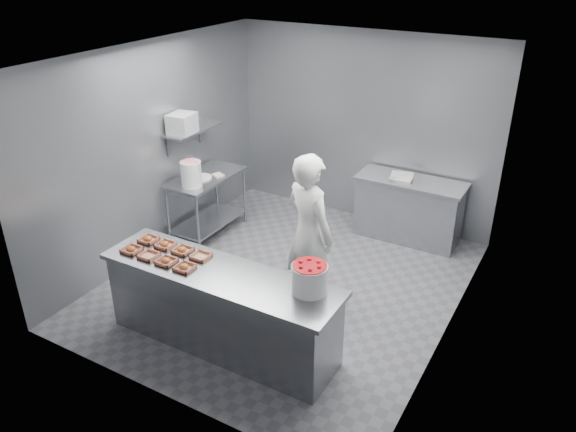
{
  "coord_description": "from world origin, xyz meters",
  "views": [
    {
      "loc": [
        2.97,
        -5.15,
        3.9
      ],
      "look_at": [
        0.14,
        -0.2,
        1.06
      ],
      "focal_mm": 35.0,
      "sensor_mm": 36.0,
      "label": 1
    }
  ],
  "objects_px": {
    "tray_2": "(166,261)",
    "glaze_bucket": "(191,173)",
    "tray_7": "(201,256)",
    "strawberry_tub": "(310,277)",
    "tray_1": "(149,255)",
    "tray_4": "(148,239)",
    "worker": "(309,233)",
    "tray_5": "(165,245)",
    "service_counter": "(221,308)",
    "tray_6": "(182,250)",
    "prep_table": "(207,196)",
    "tray_0": "(131,249)",
    "tray_3": "(184,267)",
    "back_counter": "(408,209)",
    "appliance": "(182,123)"
  },
  "relations": [
    {
      "from": "prep_table",
      "to": "tray_3",
      "type": "relative_size",
      "value": 6.4
    },
    {
      "from": "tray_0",
      "to": "strawberry_tub",
      "type": "distance_m",
      "value": 2.02
    },
    {
      "from": "tray_6",
      "to": "tray_7",
      "type": "relative_size",
      "value": 1.0
    },
    {
      "from": "tray_7",
      "to": "strawberry_tub",
      "type": "distance_m",
      "value": 1.28
    },
    {
      "from": "tray_2",
      "to": "glaze_bucket",
      "type": "xyz_separation_m",
      "value": [
        -1.03,
        1.71,
        0.16
      ]
    },
    {
      "from": "tray_7",
      "to": "worker",
      "type": "bearing_deg",
      "value": 51.91
    },
    {
      "from": "back_counter",
      "to": "tray_1",
      "type": "relative_size",
      "value": 8.01
    },
    {
      "from": "worker",
      "to": "tray_5",
      "type": "bearing_deg",
      "value": 59.35
    },
    {
      "from": "prep_table",
      "to": "tray_4",
      "type": "xyz_separation_m",
      "value": [
        0.6,
        -1.82,
        0.33
      ]
    },
    {
      "from": "service_counter",
      "to": "back_counter",
      "type": "xyz_separation_m",
      "value": [
        0.9,
        3.25,
        -0.0
      ]
    },
    {
      "from": "back_counter",
      "to": "tray_5",
      "type": "relative_size",
      "value": 8.01
    },
    {
      "from": "tray_7",
      "to": "glaze_bucket",
      "type": "xyz_separation_m",
      "value": [
        -1.27,
        1.45,
        0.16
      ]
    },
    {
      "from": "back_counter",
      "to": "tray_1",
      "type": "bearing_deg",
      "value": -116.81
    },
    {
      "from": "tray_4",
      "to": "tray_1",
      "type": "bearing_deg",
      "value": -46.99
    },
    {
      "from": "tray_6",
      "to": "strawberry_tub",
      "type": "height_order",
      "value": "strawberry_tub"
    },
    {
      "from": "prep_table",
      "to": "tray_1",
      "type": "relative_size",
      "value": 6.4
    },
    {
      "from": "tray_2",
      "to": "tray_4",
      "type": "relative_size",
      "value": 1.0
    },
    {
      "from": "tray_5",
      "to": "tray_7",
      "type": "xyz_separation_m",
      "value": [
        0.48,
        0.0,
        -0.0
      ]
    },
    {
      "from": "tray_4",
      "to": "tray_7",
      "type": "relative_size",
      "value": 1.0
    },
    {
      "from": "prep_table",
      "to": "strawberry_tub",
      "type": "xyz_separation_m",
      "value": [
        2.59,
        -1.8,
        0.46
      ]
    },
    {
      "from": "service_counter",
      "to": "tray_4",
      "type": "xyz_separation_m",
      "value": [
        -1.05,
        0.13,
        0.47
      ]
    },
    {
      "from": "tray_4",
      "to": "appliance",
      "type": "height_order",
      "value": "appliance"
    },
    {
      "from": "tray_1",
      "to": "glaze_bucket",
      "type": "height_order",
      "value": "glaze_bucket"
    },
    {
      "from": "tray_1",
      "to": "glaze_bucket",
      "type": "bearing_deg",
      "value": 114.73
    },
    {
      "from": "tray_6",
      "to": "prep_table",
      "type": "bearing_deg",
      "value": 120.65
    },
    {
      "from": "tray_3",
      "to": "tray_4",
      "type": "xyz_separation_m",
      "value": [
        -0.72,
        0.26,
        0.0
      ]
    },
    {
      "from": "appliance",
      "to": "tray_7",
      "type": "bearing_deg",
      "value": -53.9
    },
    {
      "from": "tray_1",
      "to": "tray_3",
      "type": "distance_m",
      "value": 0.48
    },
    {
      "from": "tray_6",
      "to": "strawberry_tub",
      "type": "bearing_deg",
      "value": 0.75
    },
    {
      "from": "tray_1",
      "to": "tray_6",
      "type": "distance_m",
      "value": 0.35
    },
    {
      "from": "strawberry_tub",
      "to": "glaze_bucket",
      "type": "bearing_deg",
      "value": 150.59
    },
    {
      "from": "tray_1",
      "to": "worker",
      "type": "distance_m",
      "value": 1.75
    },
    {
      "from": "back_counter",
      "to": "strawberry_tub",
      "type": "bearing_deg",
      "value": -89.22
    },
    {
      "from": "back_counter",
      "to": "worker",
      "type": "xyz_separation_m",
      "value": [
        -0.46,
        -2.15,
        0.49
      ]
    },
    {
      "from": "service_counter",
      "to": "appliance",
      "type": "distance_m",
      "value": 2.81
    },
    {
      "from": "tray_6",
      "to": "tray_7",
      "type": "xyz_separation_m",
      "value": [
        0.24,
        0.0,
        -0.0
      ]
    },
    {
      "from": "service_counter",
      "to": "tray_1",
      "type": "xyz_separation_m",
      "value": [
        -0.81,
        -0.13,
        0.47
      ]
    },
    {
      "from": "service_counter",
      "to": "glaze_bucket",
      "type": "xyz_separation_m",
      "value": [
        -1.6,
        1.58,
        0.63
      ]
    },
    {
      "from": "tray_3",
      "to": "tray_4",
      "type": "bearing_deg",
      "value": 160.11
    },
    {
      "from": "service_counter",
      "to": "tray_0",
      "type": "distance_m",
      "value": 1.16
    },
    {
      "from": "tray_5",
      "to": "tray_7",
      "type": "distance_m",
      "value": 0.48
    },
    {
      "from": "service_counter",
      "to": "tray_7",
      "type": "distance_m",
      "value": 0.59
    },
    {
      "from": "tray_2",
      "to": "tray_4",
      "type": "bearing_deg",
      "value": 151.51
    },
    {
      "from": "tray_0",
      "to": "prep_table",
      "type": "bearing_deg",
      "value": 106.05
    },
    {
      "from": "tray_1",
      "to": "tray_4",
      "type": "distance_m",
      "value": 0.36
    },
    {
      "from": "glaze_bucket",
      "to": "tray_0",
      "type": "bearing_deg",
      "value": -72.33
    },
    {
      "from": "back_counter",
      "to": "glaze_bucket",
      "type": "bearing_deg",
      "value": -146.24
    },
    {
      "from": "tray_7",
      "to": "worker",
      "type": "height_order",
      "value": "worker"
    },
    {
      "from": "strawberry_tub",
      "to": "appliance",
      "type": "distance_m",
      "value": 3.25
    },
    {
      "from": "service_counter",
      "to": "back_counter",
      "type": "distance_m",
      "value": 3.37
    }
  ]
}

